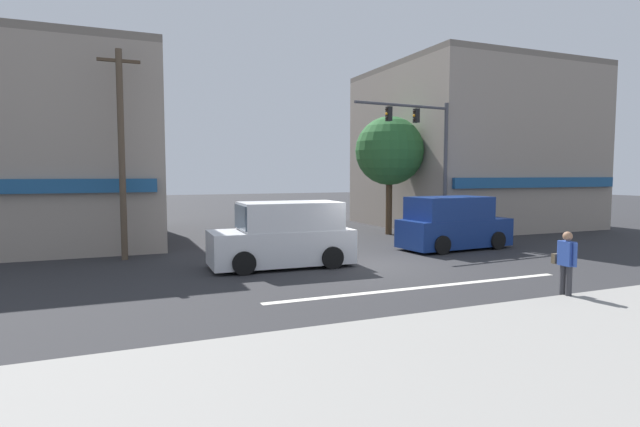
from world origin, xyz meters
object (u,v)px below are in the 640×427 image
(traffic_light_mast, at_px, (429,148))
(street_tree, at_px, (390,151))
(van_crossing_center, at_px, (284,236))
(sedan_crossing_leftbound, at_px, (274,226))
(utility_pole_far_right, at_px, (434,154))
(utility_pole_near_left, at_px, (122,152))
(van_approaching_near, at_px, (453,224))
(pedestrian_foreground_with_bag, at_px, (566,262))

(traffic_light_mast, bearing_deg, street_tree, 94.35)
(van_crossing_center, relative_size, sedan_crossing_leftbound, 1.11)
(utility_pole_far_right, height_order, traffic_light_mast, utility_pole_far_right)
(street_tree, bearing_deg, utility_pole_near_left, -166.85)
(traffic_light_mast, height_order, van_approaching_near, traffic_light_mast)
(van_approaching_near, height_order, sedan_crossing_leftbound, van_approaching_near)
(street_tree, height_order, traffic_light_mast, traffic_light_mast)
(sedan_crossing_leftbound, xyz_separation_m, pedestrian_foreground_with_bag, (3.30, -12.52, 0.24))
(traffic_light_mast, bearing_deg, utility_pole_near_left, 179.60)
(utility_pole_far_right, xyz_separation_m, van_approaching_near, (-2.45, -4.82, -3.02))
(pedestrian_foreground_with_bag, bearing_deg, van_approaching_near, 70.67)
(utility_pole_near_left, relative_size, traffic_light_mast, 1.18)
(traffic_light_mast, distance_m, sedan_crossing_leftbound, 7.68)
(street_tree, distance_m, van_approaching_near, 6.16)
(traffic_light_mast, relative_size, van_approaching_near, 1.31)
(street_tree, distance_m, van_crossing_center, 10.42)
(traffic_light_mast, relative_size, pedestrian_foreground_with_bag, 3.71)
(utility_pole_near_left, bearing_deg, traffic_light_mast, -0.40)
(utility_pole_near_left, bearing_deg, pedestrian_foreground_with_bag, -47.01)
(van_crossing_center, distance_m, pedestrian_foreground_with_bag, 8.29)
(traffic_light_mast, bearing_deg, sedan_crossing_leftbound, 159.68)
(utility_pole_far_right, distance_m, traffic_light_mast, 3.25)
(van_approaching_near, xyz_separation_m, pedestrian_foreground_with_bag, (-2.75, -7.83, -0.05))
(utility_pole_near_left, height_order, traffic_light_mast, utility_pole_near_left)
(street_tree, distance_m, utility_pole_far_right, 2.35)
(traffic_light_mast, height_order, sedan_crossing_leftbound, traffic_light_mast)
(van_approaching_near, bearing_deg, pedestrian_foreground_with_bag, -109.33)
(street_tree, xyz_separation_m, utility_pole_far_right, (2.29, -0.48, -0.13))
(street_tree, xyz_separation_m, traffic_light_mast, (0.23, -2.99, 0.03))
(van_approaching_near, bearing_deg, van_crossing_center, -172.14)
(utility_pole_far_right, bearing_deg, van_approaching_near, -116.94)
(utility_pole_near_left, xyz_separation_m, pedestrian_foreground_with_bag, (9.53, -10.23, -2.84))
(van_crossing_center, height_order, van_approaching_near, same)
(street_tree, xyz_separation_m, sedan_crossing_leftbound, (-6.20, -0.61, -3.44))
(traffic_light_mast, relative_size, van_crossing_center, 1.33)
(utility_pole_far_right, relative_size, pedestrian_foreground_with_bag, 4.64)
(street_tree, bearing_deg, traffic_light_mast, -85.65)
(van_approaching_near, bearing_deg, street_tree, 88.31)
(street_tree, distance_m, sedan_crossing_leftbound, 7.12)
(utility_pole_near_left, height_order, sedan_crossing_leftbound, utility_pole_near_left)
(utility_pole_near_left, bearing_deg, van_crossing_center, -35.66)
(utility_pole_near_left, distance_m, utility_pole_far_right, 14.93)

